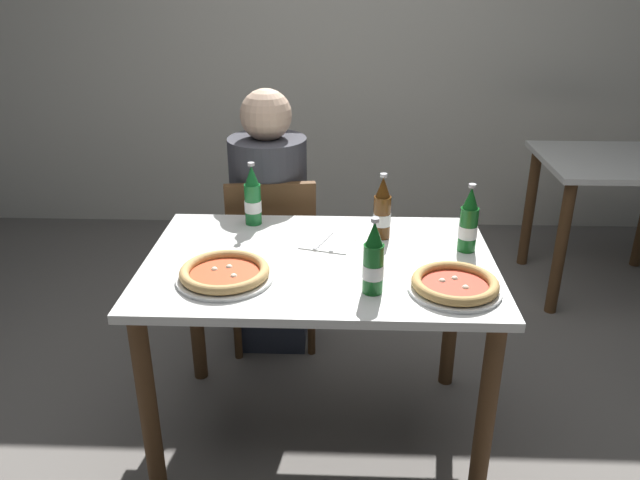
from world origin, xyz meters
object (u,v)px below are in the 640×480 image
(pizza_margherita_near, at_px, (225,273))
(beer_bottle_right, at_px, (253,198))
(pizza_marinara_far, at_px, (455,285))
(beer_bottle_extra, at_px, (382,211))
(dining_table_main, at_px, (319,288))
(chair_behind_table, at_px, (272,253))
(beer_bottle_center, at_px, (469,223))
(beer_bottle_left, at_px, (373,262))
(napkin_with_cutlery, at_px, (329,241))
(diner_seated, at_px, (270,228))
(dining_table_background, at_px, (615,188))

(pizza_margherita_near, xyz_separation_m, beer_bottle_right, (0.03, 0.47, 0.08))
(pizza_margherita_near, bearing_deg, pizza_marinara_far, -4.03)
(beer_bottle_right, xyz_separation_m, beer_bottle_extra, (0.49, -0.12, 0.00))
(pizza_margherita_near, height_order, beer_bottle_right, beer_bottle_right)
(pizza_margherita_near, bearing_deg, beer_bottle_right, 86.42)
(dining_table_main, xyz_separation_m, chair_behind_table, (-0.24, 0.61, -0.15))
(beer_bottle_center, bearing_deg, beer_bottle_right, 164.40)
(pizza_margherita_near, height_order, beer_bottle_left, beer_bottle_left)
(napkin_with_cutlery, bearing_deg, dining_table_main, -101.66)
(pizza_marinara_far, xyz_separation_m, beer_bottle_center, (0.09, 0.30, 0.08))
(beer_bottle_right, bearing_deg, beer_bottle_center, -15.60)
(beer_bottle_left, bearing_deg, beer_bottle_right, 129.33)
(chair_behind_table, bearing_deg, beer_bottle_center, 137.62)
(chair_behind_table, xyz_separation_m, diner_seated, (-0.01, 0.05, 0.10))
(chair_behind_table, height_order, beer_bottle_right, beer_bottle_right)
(pizza_marinara_far, height_order, beer_bottle_right, beer_bottle_right)
(diner_seated, height_order, pizza_margherita_near, diner_seated)
(diner_seated, xyz_separation_m, pizza_margherita_near, (-0.05, -0.82, 0.19))
(chair_behind_table, height_order, pizza_margherita_near, chair_behind_table)
(diner_seated, relative_size, beer_bottle_center, 4.89)
(dining_table_background, height_order, beer_bottle_center, beer_bottle_center)
(dining_table_main, height_order, beer_bottle_extra, beer_bottle_extra)
(dining_table_background, distance_m, napkin_with_cutlery, 1.87)
(beer_bottle_left, bearing_deg, chair_behind_table, 116.26)
(beer_bottle_center, bearing_deg, diner_seated, 143.55)
(pizza_margherita_near, distance_m, beer_bottle_left, 0.48)
(dining_table_background, bearing_deg, beer_bottle_right, -152.20)
(diner_seated, relative_size, beer_bottle_right, 4.89)
(dining_table_main, distance_m, beer_bottle_right, 0.47)
(beer_bottle_right, bearing_deg, dining_table_background, 27.80)
(pizza_margherita_near, bearing_deg, beer_bottle_left, -8.11)
(dining_table_main, height_order, dining_table_background, same)
(diner_seated, height_order, beer_bottle_left, diner_seated)
(beer_bottle_center, bearing_deg, beer_bottle_left, -137.10)
(dining_table_main, height_order, beer_bottle_center, beer_bottle_center)
(dining_table_main, relative_size, diner_seated, 0.99)
(diner_seated, xyz_separation_m, beer_bottle_right, (-0.02, -0.35, 0.27))
(diner_seated, distance_m, beer_bottle_left, 1.02)
(beer_bottle_left, bearing_deg, dining_table_background, 47.73)
(beer_bottle_left, bearing_deg, beer_bottle_extra, 83.38)
(beer_bottle_left, height_order, beer_bottle_center, same)
(pizza_marinara_far, distance_m, napkin_with_cutlery, 0.53)
(pizza_margherita_near, xyz_separation_m, beer_bottle_left, (0.47, -0.07, 0.08))
(diner_seated, xyz_separation_m, beer_bottle_center, (0.77, -0.57, 0.27))
(dining_table_main, bearing_deg, napkin_with_cutlery, 78.34)
(beer_bottle_extra, bearing_deg, pizza_margherita_near, -145.60)
(dining_table_background, bearing_deg, dining_table_main, -140.43)
(dining_table_main, height_order, pizza_margherita_near, pizza_margherita_near)
(dining_table_main, xyz_separation_m, dining_table_background, (1.52, 1.26, -0.04))
(beer_bottle_right, xyz_separation_m, napkin_with_cutlery, (0.30, -0.17, -0.10))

